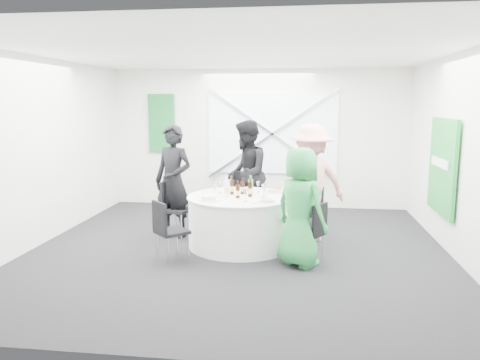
# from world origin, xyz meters

# --- Properties ---
(floor) EXTENTS (6.00, 6.00, 0.00)m
(floor) POSITION_xyz_m (0.00, 0.00, 0.00)
(floor) COLOR black
(floor) RESTS_ON ground
(ceiling) EXTENTS (6.00, 6.00, 0.00)m
(ceiling) POSITION_xyz_m (0.00, 0.00, 2.80)
(ceiling) COLOR white
(ceiling) RESTS_ON wall_back
(wall_back) EXTENTS (6.00, 0.00, 6.00)m
(wall_back) POSITION_xyz_m (0.00, 3.00, 1.40)
(wall_back) COLOR white
(wall_back) RESTS_ON floor
(wall_front) EXTENTS (6.00, 0.00, 6.00)m
(wall_front) POSITION_xyz_m (0.00, -3.00, 1.40)
(wall_front) COLOR white
(wall_front) RESTS_ON floor
(wall_left) EXTENTS (0.00, 6.00, 6.00)m
(wall_left) POSITION_xyz_m (-3.00, 0.00, 1.40)
(wall_left) COLOR white
(wall_left) RESTS_ON floor
(wall_right) EXTENTS (0.00, 6.00, 6.00)m
(wall_right) POSITION_xyz_m (3.00, 0.00, 1.40)
(wall_right) COLOR white
(wall_right) RESTS_ON floor
(window_panel) EXTENTS (2.60, 0.03, 1.60)m
(window_panel) POSITION_xyz_m (0.30, 2.96, 1.50)
(window_panel) COLOR white
(window_panel) RESTS_ON wall_back
(window_brace_a) EXTENTS (2.63, 0.05, 1.84)m
(window_brace_a) POSITION_xyz_m (0.30, 2.92, 1.50)
(window_brace_a) COLOR silver
(window_brace_a) RESTS_ON window_panel
(window_brace_b) EXTENTS (2.63, 0.05, 1.84)m
(window_brace_b) POSITION_xyz_m (0.30, 2.92, 1.50)
(window_brace_b) COLOR silver
(window_brace_b) RESTS_ON window_panel
(green_banner) EXTENTS (0.55, 0.04, 1.20)m
(green_banner) POSITION_xyz_m (-2.00, 2.95, 1.70)
(green_banner) COLOR #115924
(green_banner) RESTS_ON wall_back
(green_sign) EXTENTS (0.05, 1.20, 1.40)m
(green_sign) POSITION_xyz_m (2.94, 0.60, 1.20)
(green_sign) COLOR #198D2D
(green_sign) RESTS_ON wall_right
(banquet_table) EXTENTS (1.56, 1.56, 0.76)m
(banquet_table) POSITION_xyz_m (0.00, 0.20, 0.38)
(banquet_table) COLOR silver
(banquet_table) RESTS_ON floor
(chair_back) EXTENTS (0.46, 0.47, 0.94)m
(chair_back) POSITION_xyz_m (-0.10, 1.39, 0.55)
(chair_back) COLOR black
(chair_back) RESTS_ON floor
(chair_back_left) EXTENTS (0.52, 0.52, 0.89)m
(chair_back_left) POSITION_xyz_m (-1.12, 0.62, 0.52)
(chair_back_left) COLOR black
(chair_back_left) RESTS_ON floor
(chair_back_right) EXTENTS (0.53, 0.52, 0.87)m
(chair_back_right) POSITION_xyz_m (1.04, 0.67, 0.51)
(chair_back_right) COLOR black
(chair_back_right) RESTS_ON floor
(chair_front_right) EXTENTS (0.52, 0.51, 0.82)m
(chair_front_right) POSITION_xyz_m (1.05, -0.45, 0.48)
(chair_front_right) COLOR black
(chair_front_right) RESTS_ON floor
(chair_front_left) EXTENTS (0.54, 0.54, 0.84)m
(chair_front_left) POSITION_xyz_m (-0.87, -0.64, 0.49)
(chair_front_left) COLOR black
(chair_front_left) RESTS_ON floor
(person_man_back_left) EXTENTS (0.76, 0.62, 1.78)m
(person_man_back_left) POSITION_xyz_m (-1.12, 0.60, 0.89)
(person_man_back_left) COLOR black
(person_man_back_left) RESTS_ON floor
(person_man_back) EXTENTS (0.52, 0.91, 1.83)m
(person_man_back) POSITION_xyz_m (-0.05, 1.35, 0.92)
(person_man_back) COLOR black
(person_man_back) RESTS_ON floor
(person_woman_pink) EXTENTS (1.29, 0.97, 1.81)m
(person_woman_pink) POSITION_xyz_m (1.04, 0.66, 0.91)
(person_woman_pink) COLOR #F5A29E
(person_woman_pink) RESTS_ON floor
(person_woman_green) EXTENTS (0.91, 0.87, 1.56)m
(person_woman_green) POSITION_xyz_m (0.88, -0.53, 0.78)
(person_woman_green) COLOR green
(person_woman_green) RESTS_ON floor
(plate_back) EXTENTS (0.26, 0.26, 0.01)m
(plate_back) POSITION_xyz_m (0.00, 0.76, 0.77)
(plate_back) COLOR white
(plate_back) RESTS_ON banquet_table
(plate_back_left) EXTENTS (0.30, 0.30, 0.01)m
(plate_back_left) POSITION_xyz_m (-0.47, 0.54, 0.77)
(plate_back_left) COLOR white
(plate_back_left) RESTS_ON banquet_table
(plate_back_right) EXTENTS (0.27, 0.27, 0.04)m
(plate_back_right) POSITION_xyz_m (0.47, 0.53, 0.78)
(plate_back_right) COLOR white
(plate_back_right) RESTS_ON banquet_table
(plate_front_right) EXTENTS (0.27, 0.27, 0.04)m
(plate_front_right) POSITION_xyz_m (0.43, -0.20, 0.78)
(plate_front_right) COLOR white
(plate_front_right) RESTS_ON banquet_table
(plate_front_left) EXTENTS (0.28, 0.28, 0.01)m
(plate_front_left) POSITION_xyz_m (-0.34, -0.17, 0.77)
(plate_front_left) COLOR white
(plate_front_left) RESTS_ON banquet_table
(napkin) EXTENTS (0.20, 0.13, 0.05)m
(napkin) POSITION_xyz_m (-0.39, -0.19, 0.80)
(napkin) COLOR silver
(napkin) RESTS_ON plate_front_left
(beer_bottle_a) EXTENTS (0.06, 0.06, 0.28)m
(beer_bottle_a) POSITION_xyz_m (-0.13, 0.31, 0.87)
(beer_bottle_a) COLOR #37160A
(beer_bottle_a) RESTS_ON banquet_table
(beer_bottle_b) EXTENTS (0.06, 0.06, 0.25)m
(beer_bottle_b) POSITION_xyz_m (0.02, 0.36, 0.85)
(beer_bottle_b) COLOR #37160A
(beer_bottle_b) RESTS_ON banquet_table
(beer_bottle_c) EXTENTS (0.06, 0.06, 0.27)m
(beer_bottle_c) POSITION_xyz_m (0.15, 0.16, 0.87)
(beer_bottle_c) COLOR #37160A
(beer_bottle_c) RESTS_ON banquet_table
(beer_bottle_d) EXTENTS (0.06, 0.06, 0.25)m
(beer_bottle_d) POSITION_xyz_m (-0.01, 0.04, 0.86)
(beer_bottle_d) COLOR #37160A
(beer_bottle_d) RESTS_ON banquet_table
(green_water_bottle) EXTENTS (0.08, 0.08, 0.29)m
(green_water_bottle) POSITION_xyz_m (0.14, 0.33, 0.87)
(green_water_bottle) COLOR green
(green_water_bottle) RESTS_ON banquet_table
(clear_water_bottle) EXTENTS (0.08, 0.08, 0.31)m
(clear_water_bottle) POSITION_xyz_m (-0.19, 0.13, 0.88)
(clear_water_bottle) COLOR white
(clear_water_bottle) RESTS_ON banquet_table
(wine_glass_a) EXTENTS (0.07, 0.07, 0.17)m
(wine_glass_a) POSITION_xyz_m (-0.32, 0.39, 0.88)
(wine_glass_a) COLOR white
(wine_glass_a) RESTS_ON banquet_table
(wine_glass_b) EXTENTS (0.07, 0.07, 0.17)m
(wine_glass_b) POSITION_xyz_m (0.36, 0.13, 0.88)
(wine_glass_b) COLOR white
(wine_glass_b) RESTS_ON banquet_table
(wine_glass_c) EXTENTS (0.07, 0.07, 0.17)m
(wine_glass_c) POSITION_xyz_m (0.13, -0.17, 0.88)
(wine_glass_c) COLOR white
(wine_glass_c) RESTS_ON banquet_table
(wine_glass_d) EXTENTS (0.07, 0.07, 0.17)m
(wine_glass_d) POSITION_xyz_m (0.12, 0.60, 0.88)
(wine_glass_d) COLOR white
(wine_glass_d) RESTS_ON banquet_table
(wine_glass_e) EXTENTS (0.07, 0.07, 0.17)m
(wine_glass_e) POSITION_xyz_m (-0.37, 0.17, 0.88)
(wine_glass_e) COLOR white
(wine_glass_e) RESTS_ON banquet_table
(wine_glass_f) EXTENTS (0.07, 0.07, 0.17)m
(wine_glass_f) POSITION_xyz_m (0.34, 0.29, 0.88)
(wine_glass_f) COLOR white
(wine_glass_f) RESTS_ON banquet_table
(wine_glass_g) EXTENTS (0.07, 0.07, 0.17)m
(wine_glass_g) POSITION_xyz_m (0.24, 0.54, 0.88)
(wine_glass_g) COLOR white
(wine_glass_g) RESTS_ON banquet_table
(fork_a) EXTENTS (0.08, 0.14, 0.01)m
(fork_a) POSITION_xyz_m (-0.43, 0.58, 0.76)
(fork_a) COLOR silver
(fork_a) RESTS_ON banquet_table
(knife_a) EXTENTS (0.08, 0.14, 0.01)m
(knife_a) POSITION_xyz_m (-0.57, 0.29, 0.76)
(knife_a) COLOR silver
(knife_a) RESTS_ON banquet_table
(fork_b) EXTENTS (0.08, 0.14, 0.01)m
(fork_b) POSITION_xyz_m (0.57, 0.28, 0.76)
(fork_b) COLOR silver
(fork_b) RESTS_ON banquet_table
(knife_b) EXTENTS (0.08, 0.14, 0.01)m
(knife_b) POSITION_xyz_m (0.40, 0.61, 0.76)
(knife_b) COLOR silver
(knife_b) RESTS_ON banquet_table
(fork_c) EXTENTS (0.12, 0.12, 0.01)m
(fork_c) POSITION_xyz_m (0.27, -0.31, 0.76)
(fork_c) COLOR silver
(fork_c) RESTS_ON banquet_table
(knife_c) EXTENTS (0.12, 0.12, 0.01)m
(knife_c) POSITION_xyz_m (0.51, -0.07, 0.76)
(knife_c) COLOR silver
(knife_c) RESTS_ON banquet_table
(fork_d) EXTENTS (0.15, 0.03, 0.01)m
(fork_d) POSITION_xyz_m (0.22, 0.73, 0.76)
(fork_d) COLOR silver
(fork_d) RESTS_ON banquet_table
(knife_d) EXTENTS (0.15, 0.02, 0.01)m
(knife_d) POSITION_xyz_m (-0.15, 0.76, 0.76)
(knife_d) COLOR silver
(knife_d) RESTS_ON banquet_table
(fork_e) EXTENTS (0.11, 0.12, 0.01)m
(fork_e) POSITION_xyz_m (-0.53, -0.03, 0.76)
(fork_e) COLOR silver
(fork_e) RESTS_ON banquet_table
(knife_e) EXTENTS (0.10, 0.13, 0.01)m
(knife_e) POSITION_xyz_m (-0.33, -0.27, 0.76)
(knife_e) COLOR silver
(knife_e) RESTS_ON banquet_table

